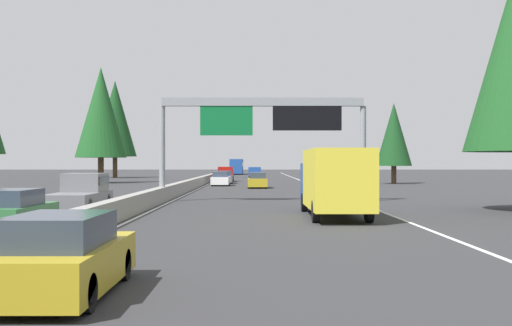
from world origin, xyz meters
TOP-DOWN VIEW (x-y plane):
  - ground_plane at (60.00, 0.00)m, footprint 320.00×320.00m
  - median_barrier at (80.00, 0.30)m, footprint 180.00×0.56m
  - shoulder_stripe_right at (70.00, -11.52)m, footprint 160.00×0.16m
  - shoulder_stripe_median at (70.00, -0.25)m, footprint 160.00×0.16m
  - sign_gantry_overhead at (37.78, -6.04)m, footprint 0.50×12.68m
  - sedan_mid_left at (10.23, -1.90)m, footprint 4.40×1.80m
  - box_truck_far_center at (26.70, -8.84)m, footprint 8.50×2.40m
  - pickup_near_center at (79.91, -1.66)m, footprint 5.60×2.00m
  - bus_near_right at (129.49, -1.70)m, footprint 11.50×2.55m
  - sedan_far_left at (64.86, -1.84)m, footprint 4.40×1.80m
  - minivan_distant_b at (100.26, -5.39)m, footprint 5.00×1.95m
  - sedan_mid_right at (58.89, -5.64)m, footprint 4.40×1.80m
  - sedan_mid_center at (71.96, -1.90)m, footprint 4.40×1.80m
  - oncoming_near at (29.76, 3.05)m, footprint 5.60×2.00m
  - oncoming_far at (20.86, 3.00)m, footprint 4.40×1.80m
  - conifer_right_mid at (71.11, -21.20)m, footprint 4.04×4.04m
  - conifer_left_mid at (73.93, 12.76)m, footprint 6.00×6.00m
  - conifer_left_far at (99.78, 16.75)m, footprint 6.78×6.78m

SIDE VIEW (x-z plane):
  - ground_plane at x=60.00m, z-range 0.00..0.00m
  - shoulder_stripe_right at x=70.00m, z-range 0.00..0.01m
  - shoulder_stripe_median at x=70.00m, z-range 0.00..0.01m
  - median_barrier at x=80.00m, z-range 0.00..0.90m
  - sedan_mid_left at x=10.23m, z-range -0.05..1.42m
  - sedan_far_left at x=64.86m, z-range -0.05..1.42m
  - sedan_mid_right at x=58.89m, z-range -0.05..1.42m
  - sedan_mid_center at x=71.96m, z-range -0.05..1.42m
  - oncoming_far at x=20.86m, z-range -0.05..1.42m
  - pickup_near_center at x=79.91m, z-range -0.02..1.84m
  - oncoming_near at x=29.76m, z-range -0.02..1.84m
  - minivan_distant_b at x=100.26m, z-range 0.11..1.80m
  - box_truck_far_center at x=26.70m, z-range 0.14..3.09m
  - bus_near_right at x=129.49m, z-range 0.17..3.27m
  - sign_gantry_overhead at x=37.78m, z-range 1.88..8.23m
  - conifer_right_mid at x=71.11m, z-range 0.98..10.17m
  - conifer_left_mid at x=73.93m, z-range 1.48..15.12m
  - conifer_left_far at x=99.78m, z-range 1.67..17.08m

